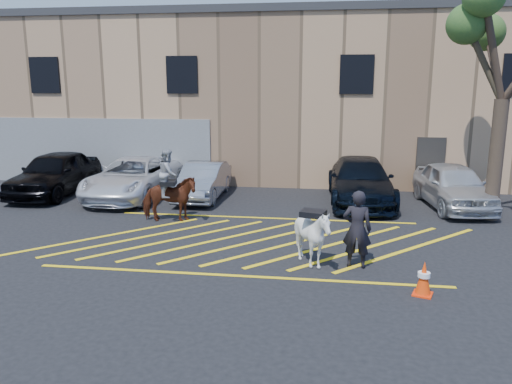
# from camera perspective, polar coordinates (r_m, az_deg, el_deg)

# --- Properties ---
(ground) EXTENTS (90.00, 90.00, 0.00)m
(ground) POSITION_cam_1_polar(r_m,az_deg,el_deg) (14.07, -0.11, -5.35)
(ground) COLOR black
(ground) RESTS_ON ground
(car_black_suv) EXTENTS (2.06, 4.98, 1.69)m
(car_black_suv) POSITION_cam_1_polar(r_m,az_deg,el_deg) (20.97, -22.00, 2.03)
(car_black_suv) COLOR black
(car_black_suv) RESTS_ON ground
(car_white_pickup) EXTENTS (2.66, 5.46, 1.50)m
(car_white_pickup) POSITION_cam_1_polar(r_m,az_deg,el_deg) (19.55, -13.86, 1.59)
(car_white_pickup) COLOR white
(car_white_pickup) RESTS_ON ground
(car_silver_sedan) EXTENTS (1.42, 4.06, 1.34)m
(car_silver_sedan) POSITION_cam_1_polar(r_m,az_deg,el_deg) (18.91, -6.06, 1.29)
(car_silver_sedan) COLOR gray
(car_silver_sedan) RESTS_ON ground
(car_blue_suv) EXTENTS (2.36, 5.49, 1.58)m
(car_blue_suv) POSITION_cam_1_polar(r_m,az_deg,el_deg) (18.57, 11.83, 1.26)
(car_blue_suv) COLOR black
(car_blue_suv) RESTS_ON ground
(car_white_suv) EXTENTS (2.33, 4.73, 1.55)m
(car_white_suv) POSITION_cam_1_polar(r_m,az_deg,el_deg) (18.69, 21.58, 0.68)
(car_white_suv) COLOR silver
(car_white_suv) RESTS_ON ground
(handler) EXTENTS (0.73, 0.53, 1.86)m
(handler) POSITION_cam_1_polar(r_m,az_deg,el_deg) (11.95, 11.47, -4.18)
(handler) COLOR black
(handler) RESTS_ON ground
(warehouse) EXTENTS (32.42, 10.20, 7.30)m
(warehouse) POSITION_cam_1_polar(r_m,az_deg,el_deg) (25.34, 3.75, 10.92)
(warehouse) COLOR tan
(warehouse) RESTS_ON ground
(hatching_zone) EXTENTS (12.60, 5.12, 0.01)m
(hatching_zone) POSITION_cam_1_polar(r_m,az_deg,el_deg) (13.79, -0.29, -5.70)
(hatching_zone) COLOR yellow
(hatching_zone) RESTS_ON ground
(mounted_bay) EXTENTS (1.83, 1.03, 2.30)m
(mounted_bay) POSITION_cam_1_polar(r_m,az_deg,el_deg) (15.78, -9.92, -0.08)
(mounted_bay) COLOR #5D2516
(mounted_bay) RESTS_ON ground
(saddled_white) EXTENTS (1.45, 1.56, 1.45)m
(saddled_white) POSITION_cam_1_polar(r_m,az_deg,el_deg) (11.91, 6.49, -5.05)
(saddled_white) COLOR silver
(saddled_white) RESTS_ON ground
(traffic_cone) EXTENTS (0.48, 0.48, 0.73)m
(traffic_cone) POSITION_cam_1_polar(r_m,az_deg,el_deg) (10.93, 18.62, -9.31)
(traffic_cone) COLOR #FF330A
(traffic_cone) RESTS_ON ground
(tree) EXTENTS (3.99, 4.37, 7.31)m
(tree) POSITION_cam_1_polar(r_m,az_deg,el_deg) (17.20, 26.89, 15.79)
(tree) COLOR #473B2B
(tree) RESTS_ON ground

